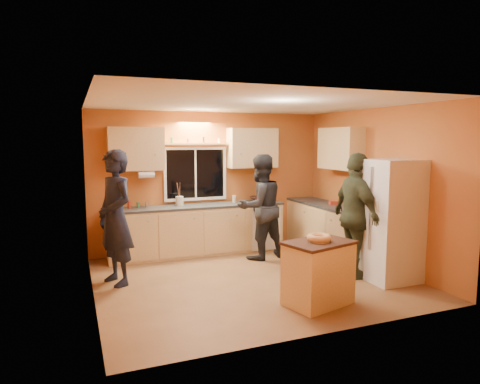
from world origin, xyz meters
name	(u,v)px	position (x,y,z in m)	size (l,w,h in m)	color
ground	(251,278)	(0.00, 0.00, 0.00)	(4.50, 4.50, 0.00)	brown
room_shell	(248,170)	(0.12, 0.41, 1.62)	(4.54, 4.04, 2.61)	#B8722F
back_counter	(216,228)	(0.01, 1.70, 0.45)	(4.23, 0.62, 0.90)	tan
right_counter	(341,232)	(1.95, 0.50, 0.45)	(0.62, 1.84, 0.90)	tan
refrigerator	(391,220)	(1.89, -0.80, 0.90)	(0.72, 0.70, 1.80)	silver
island	(318,272)	(0.39, -1.24, 0.41)	(0.96, 0.77, 0.81)	tan
bundt_pastry	(319,238)	(0.39, -1.24, 0.86)	(0.31, 0.31, 0.09)	tan
person_left	(115,218)	(-1.90, 0.52, 0.97)	(0.71, 0.47, 1.95)	black
person_center	(260,207)	(0.58, 0.99, 0.92)	(0.89, 0.69, 1.84)	black
person_right	(356,216)	(1.50, -0.49, 0.95)	(1.11, 0.46, 1.89)	#303622
mixing_bowl	(260,199)	(0.90, 1.69, 0.95)	(0.39, 0.39, 0.10)	#321A10
utensil_crock	(180,201)	(-0.67, 1.74, 0.99)	(0.14, 0.14, 0.17)	beige
potted_plant	(363,203)	(1.92, -0.10, 1.07)	(0.30, 0.26, 0.33)	gray
red_box	(334,203)	(2.00, 0.83, 0.94)	(0.16, 0.12, 0.07)	#B0331B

